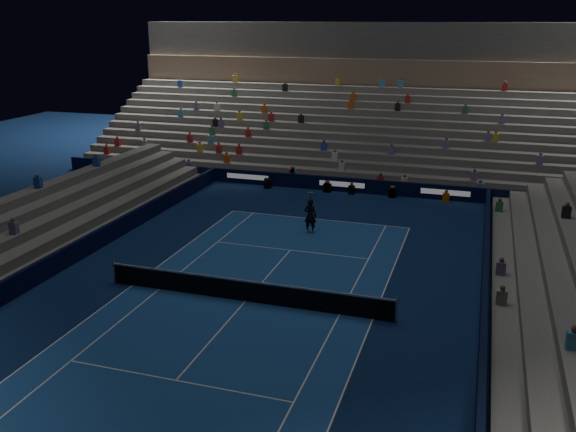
# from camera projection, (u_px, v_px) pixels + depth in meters

# --- Properties ---
(ground) EXTENTS (90.00, 90.00, 0.00)m
(ground) POSITION_uv_depth(u_px,v_px,m) (246.00, 301.00, 26.55)
(ground) COLOR #0B1E47
(ground) RESTS_ON ground
(court_surface) EXTENTS (10.97, 23.77, 0.01)m
(court_surface) POSITION_uv_depth(u_px,v_px,m) (246.00, 301.00, 26.54)
(court_surface) COLOR navy
(court_surface) RESTS_ON ground
(sponsor_barrier_far) EXTENTS (44.00, 0.25, 1.00)m
(sponsor_barrier_far) POSITION_uv_depth(u_px,v_px,m) (342.00, 184.00, 43.19)
(sponsor_barrier_far) COLOR black
(sponsor_barrier_far) RESTS_ON ground
(sponsor_barrier_east) EXTENTS (0.25, 37.00, 1.00)m
(sponsor_barrier_east) POSITION_uv_depth(u_px,v_px,m) (483.00, 323.00, 23.60)
(sponsor_barrier_east) COLOR black
(sponsor_barrier_east) RESTS_ON ground
(sponsor_barrier_west) EXTENTS (0.25, 37.00, 1.00)m
(sponsor_barrier_west) POSITION_uv_depth(u_px,v_px,m) (53.00, 264.00, 29.18)
(sponsor_barrier_west) COLOR black
(sponsor_barrier_west) RESTS_ON ground
(grandstand_main) EXTENTS (44.00, 15.20, 11.20)m
(grandstand_main) POSITION_uv_depth(u_px,v_px,m) (369.00, 122.00, 50.85)
(grandstand_main) COLOR slate
(grandstand_main) RESTS_ON ground
(tennis_net) EXTENTS (12.90, 0.10, 1.10)m
(tennis_net) POSITION_uv_depth(u_px,v_px,m) (245.00, 290.00, 26.39)
(tennis_net) COLOR #B2B2B7
(tennis_net) RESTS_ON ground
(tennis_player) EXTENTS (0.74, 0.51, 1.96)m
(tennis_player) POSITION_uv_depth(u_px,v_px,m) (310.00, 216.00, 34.78)
(tennis_player) COLOR black
(tennis_player) RESTS_ON ground
(broadcast_camera) EXTENTS (0.61, 1.01, 0.65)m
(broadcast_camera) POSITION_uv_depth(u_px,v_px,m) (268.00, 183.00, 44.16)
(broadcast_camera) COLOR black
(broadcast_camera) RESTS_ON ground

